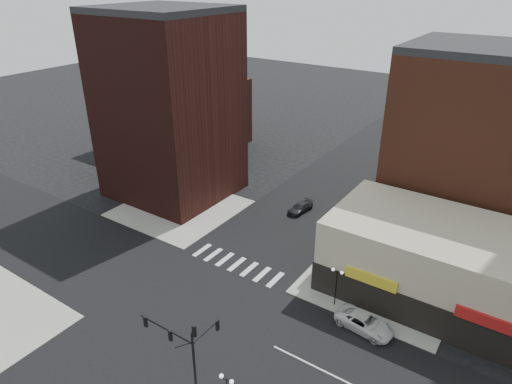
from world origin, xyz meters
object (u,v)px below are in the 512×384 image
Objects in this scene: traffic_signal at (187,346)px; white_suv at (365,323)px; dark_sedan_north at (300,208)px; street_lamp_ne at (337,278)px.

white_suv is at bearing 59.42° from traffic_signal.
dark_sedan_north is (-7.48, 30.86, -4.33)m from traffic_signal.
street_lamp_ne is 0.76× the size of white_suv.
white_suv is (3.71, -1.50, -2.53)m from street_lamp_ne.
traffic_signal is 1.79× the size of dark_sedan_north.
traffic_signal is at bearing -106.75° from street_lamp_ne.
white_suv reaches higher than dark_sedan_north.
street_lamp_ne is at bearing -42.99° from dark_sedan_north.
street_lamp_ne is at bearing 74.58° from white_suv.
traffic_signal is 17.17m from white_suv.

